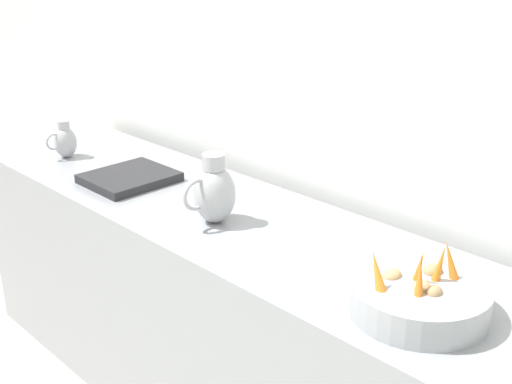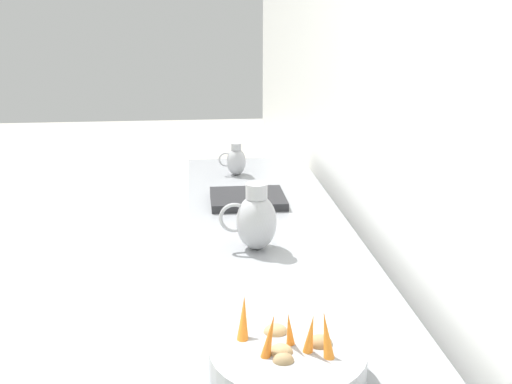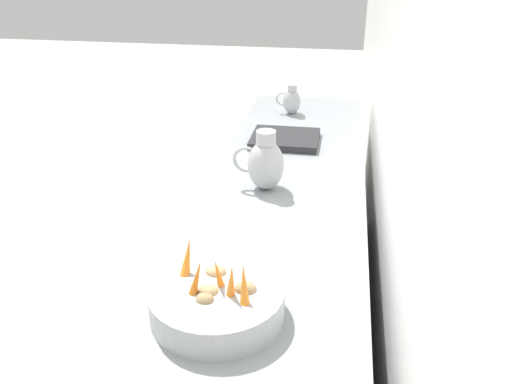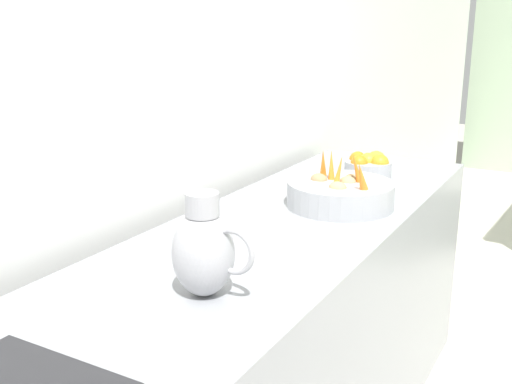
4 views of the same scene
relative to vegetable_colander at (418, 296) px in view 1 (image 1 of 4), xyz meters
The scene contains 6 objects.
tile_wall_left 0.79m from the vegetable_colander, 162.32° to the right, with size 0.10×9.34×3.00m, color white.
prep_counter 0.84m from the vegetable_colander, 97.50° to the right, with size 0.67×3.14×0.90m, color gray.
vegetable_colander is the anchor object (origin of this frame).
metal_pitcher_tall 0.84m from the vegetable_colander, 90.51° to the right, with size 0.21×0.15×0.25m.
metal_pitcher_short 1.88m from the vegetable_colander, 90.20° to the right, with size 0.15×0.10×0.17m.
counter_sink_basin 1.39m from the vegetable_colander, 91.08° to the right, with size 0.34×0.30×0.04m, color #232326.
Camera 1 is at (-0.06, 1.13, 1.83)m, focal length 44.84 mm.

